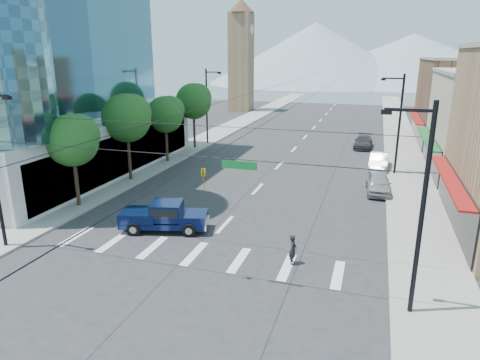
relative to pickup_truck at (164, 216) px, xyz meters
The scene contains 19 objects.
ground 5.28m from the pickup_truck, 50.26° to the right, with size 160.00×160.00×0.00m, color #28282B.
sidewalk_left 37.05m from the pickup_truck, 103.55° to the left, with size 4.00×120.00×0.15m, color gray.
sidewalk_right 39.14m from the pickup_truck, 66.95° to the left, with size 4.00×120.00×0.15m, color gray.
shop_far 43.09m from the pickup_truck, 57.07° to the left, with size 12.00×18.00×10.00m, color brown.
clock_tower 60.27m from the pickup_truck, 102.80° to the left, with size 4.80×4.80×20.40m.
mountain_left 146.82m from the pickup_truck, 94.57° to the left, with size 80.00×80.00×22.00m, color gray.
mountain_right 157.94m from the pickup_truck, 81.50° to the left, with size 90.00×90.00×18.00m, color gray.
tree_near 8.99m from the pickup_truck, 164.82° to the left, with size 3.65×3.64×6.71m.
tree_midnear 12.82m from the pickup_truck, 130.41° to the left, with size 4.09×4.09×7.52m.
tree_midfar 18.32m from the pickup_truck, 115.70° to the left, with size 3.65×3.64×6.71m.
tree_far 24.80m from the pickup_truck, 108.54° to the left, with size 4.09×4.09×7.52m.
signal_rig 7.13m from the pickup_truck, 54.88° to the right, with size 21.80×0.20×9.00m.
lamp_pole_nw 27.31m from the pickup_truck, 105.77° to the left, with size 2.00×0.25×9.00m.
lamp_pole_ne 23.15m from the pickup_truck, 52.16° to the left, with size 2.00×0.25×9.00m.
pickup_truck is the anchor object (origin of this frame).
pedestrian 8.75m from the pickup_truck, 13.22° to the right, with size 0.59×0.39×1.63m, color black.
parked_car_near 17.45m from the pickup_truck, 43.20° to the left, with size 1.83×4.54×1.55m, color #A2A2A6.
parked_car_mid 23.44m from the pickup_truck, 57.13° to the left, with size 1.63×4.67×1.54m, color white.
parked_car_far 31.24m from the pickup_truck, 69.53° to the left, with size 2.01×4.93×1.43m, color #353437.
Camera 1 is at (8.71, -18.26, 10.61)m, focal length 32.00 mm.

